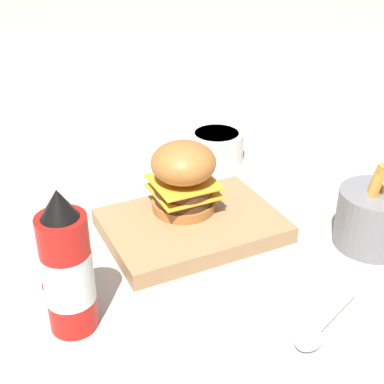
{
  "coord_description": "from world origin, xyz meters",
  "views": [
    {
      "loc": [
        -0.34,
        -0.65,
        0.5
      ],
      "look_at": [
        -0.01,
        0.03,
        0.08
      ],
      "focal_mm": 50.0,
      "sensor_mm": 36.0,
      "label": 1
    }
  ],
  "objects": [
    {
      "name": "ketchup_bottle",
      "position": [
        -0.25,
        -0.1,
        0.09
      ],
      "size": [
        0.06,
        0.06,
        0.2
      ],
      "color": "red",
      "rests_on": "ground_plane"
    },
    {
      "name": "burger",
      "position": [
        -0.01,
        0.06,
        0.09
      ],
      "size": [
        0.11,
        0.11,
        0.12
      ],
      "color": "#AD6B33",
      "rests_on": "serving_board"
    },
    {
      "name": "ketchup_puddle",
      "position": [
        -0.25,
        -0.01,
        0.0
      ],
      "size": [
        0.05,
        0.05,
        0.0
      ],
      "color": "#B21E14",
      "rests_on": "ground_plane"
    },
    {
      "name": "parchment_square",
      "position": [
        0.0,
        0.3,
        0.0
      ],
      "size": [
        0.16,
        0.16,
        0.0
      ],
      "color": "beige",
      "rests_on": "ground_plane"
    },
    {
      "name": "fries_basket",
      "position": [
        0.24,
        -0.13,
        0.05
      ],
      "size": [
        0.12,
        0.12,
        0.15
      ],
      "color": "slate",
      "rests_on": "ground_plane"
    },
    {
      "name": "side_bowl",
      "position": [
        0.16,
        0.26,
        0.03
      ],
      "size": [
        0.11,
        0.11,
        0.06
      ],
      "color": "silver",
      "rests_on": "ground_plane"
    },
    {
      "name": "ground_plane",
      "position": [
        0.0,
        0.0,
        0.0
      ],
      "size": [
        6.0,
        6.0,
        0.0
      ],
      "primitive_type": "plane",
      "color": "#B7B2A8"
    },
    {
      "name": "spoon",
      "position": [
        0.02,
        -0.26,
        0.01
      ],
      "size": [
        0.14,
        0.07,
        0.01
      ],
      "rotation": [
        0.0,
        0.0,
        3.53
      ],
      "color": "silver",
      "rests_on": "ground_plane"
    },
    {
      "name": "serving_board",
      "position": [
        -0.01,
        0.03,
        0.01
      ],
      "size": [
        0.28,
        0.2,
        0.03
      ],
      "color": "#A37A51",
      "rests_on": "ground_plane"
    }
  ]
}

